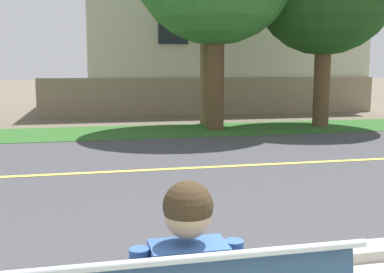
{
  "coord_description": "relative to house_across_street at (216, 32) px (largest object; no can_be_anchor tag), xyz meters",
  "views": [
    {
      "loc": [
        -1.44,
        -1.32,
        1.73
      ],
      "look_at": [
        -0.33,
        3.6,
        1.0
      ],
      "focal_mm": 43.78,
      "sensor_mm": 36.0,
      "label": 1
    }
  ],
  "objects": [
    {
      "name": "curb_edge",
      "position": [
        -4.24,
        -16.65,
        -3.26
      ],
      "size": [
        44.0,
        0.3,
        0.11
      ],
      "primitive_type": "cube",
      "color": "#ADA89E",
      "rests_on": "ground_plane"
    },
    {
      "name": "ground_plane",
      "position": [
        -4.24,
        -11.0,
        -3.32
      ],
      "size": [
        140.0,
        140.0,
        0.0
      ],
      "primitive_type": "plane",
      "color": "#665B4C"
    },
    {
      "name": "far_verge_grass",
      "position": [
        -4.24,
        -7.53,
        -3.31
      ],
      "size": [
        48.0,
        2.8,
        0.02
      ],
      "primitive_type": "cube",
      "color": "#2D6026",
      "rests_on": "ground_plane"
    },
    {
      "name": "house_across_street",
      "position": [
        0.0,
        0.0,
        0.0
      ],
      "size": [
        12.06,
        6.91,
        6.54
      ],
      "color": "beige",
      "rests_on": "ground_plane"
    },
    {
      "name": "street_asphalt",
      "position": [
        -4.24,
        -12.5,
        -3.31
      ],
      "size": [
        52.0,
        8.0,
        0.01
      ],
      "primitive_type": "cube",
      "color": "#424247",
      "rests_on": "ground_plane"
    },
    {
      "name": "garden_wall",
      "position": [
        -0.87,
        -3.2,
        -2.62
      ],
      "size": [
        13.0,
        0.36,
        1.4
      ],
      "primitive_type": "cube",
      "color": "gray",
      "rests_on": "ground_plane"
    },
    {
      "name": "road_centre_line",
      "position": [
        -4.24,
        -12.5,
        -3.31
      ],
      "size": [
        48.0,
        0.14,
        0.01
      ],
      "primitive_type": "cube",
      "color": "#E0CC4C",
      "rests_on": "ground_plane"
    }
  ]
}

